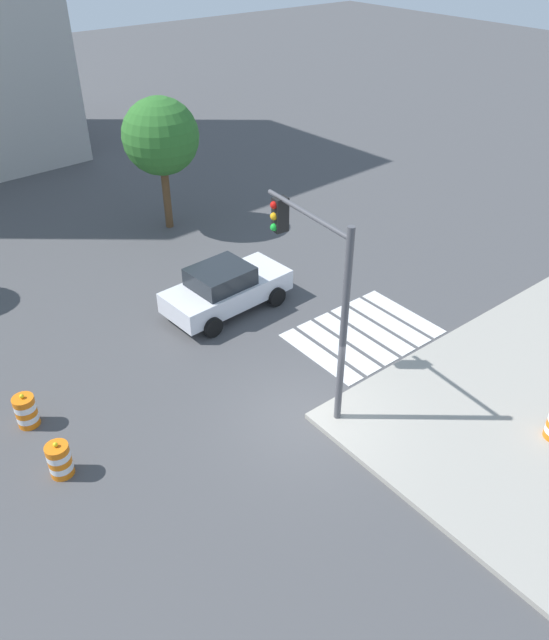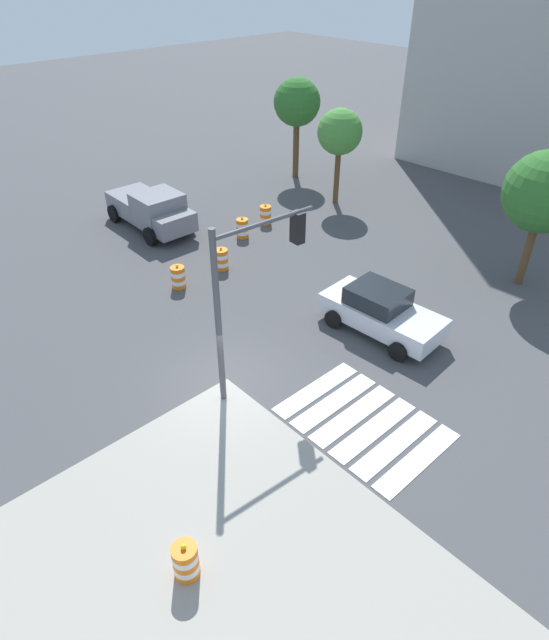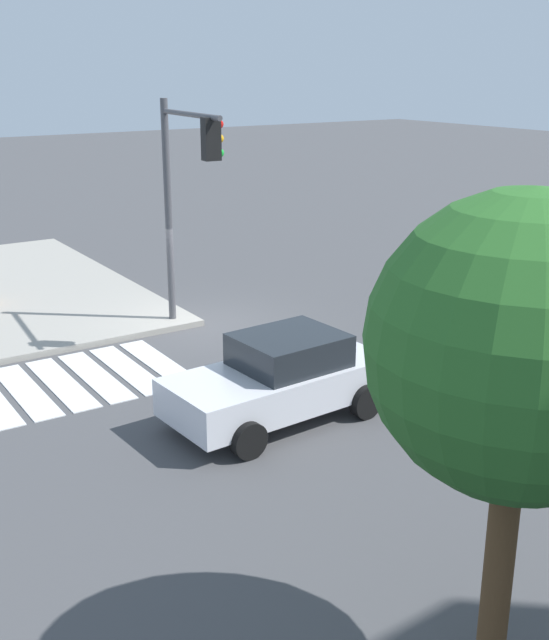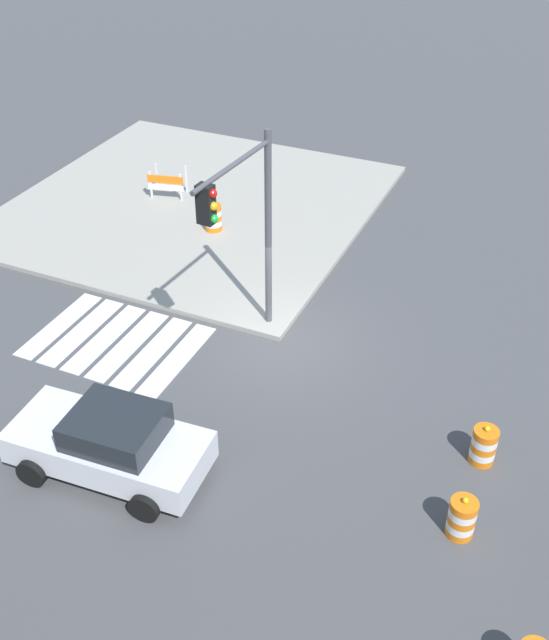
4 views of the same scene
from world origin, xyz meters
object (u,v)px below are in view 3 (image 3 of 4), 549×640
at_px(sports_car, 281,378).
at_px(street_tree_streetside_far, 521,348).
at_px(traffic_light_pole, 185,177).
at_px(traffic_barrel_crosswalk_end, 492,314).
at_px(traffic_barrel_near_corner, 431,294).

bearing_deg(sports_car, street_tree_streetside_far, 75.39).
height_order(sports_car, street_tree_streetside_far, street_tree_streetside_far).
height_order(sports_car, traffic_light_pole, traffic_light_pole).
xyz_separation_m(traffic_barrel_crosswalk_end, traffic_light_pole, (6.51, -3.81, 3.46)).
distance_m(traffic_barrel_near_corner, street_tree_streetside_far, 14.12).
bearing_deg(sports_car, traffic_barrel_near_corner, -153.93).
xyz_separation_m(sports_car, traffic_light_pole, (-0.75, -5.18, 3.10)).
distance_m(traffic_barrel_near_corner, traffic_light_pole, 7.54).
bearing_deg(street_tree_streetside_far, traffic_barrel_near_corner, -131.12).
distance_m(sports_car, traffic_light_pole, 6.08).
bearing_deg(traffic_barrel_near_corner, sports_car, 26.07).
distance_m(traffic_light_pole, street_tree_streetside_far, 12.22).
xyz_separation_m(sports_car, traffic_barrel_near_corner, (-7.25, -3.55, -0.36)).
distance_m(sports_car, traffic_barrel_near_corner, 8.08).
xyz_separation_m(sports_car, street_tree_streetside_far, (1.77, 6.78, 3.01)).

